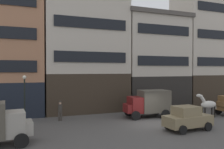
{
  "coord_description": "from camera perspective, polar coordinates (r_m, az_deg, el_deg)",
  "views": [
    {
      "loc": [
        -10.32,
        -16.67,
        4.54
      ],
      "look_at": [
        -3.21,
        1.72,
        4.19
      ],
      "focal_mm": 36.67,
      "sensor_mm": 36.0,
      "label": 1
    }
  ],
  "objects": [
    {
      "name": "ground_plane",
      "position": [
        20.12,
        10.59,
        -12.04
      ],
      "size": [
        120.0,
        120.0,
        0.0
      ],
      "primitive_type": "plane",
      "color": "#4C4947"
    },
    {
      "name": "building_center_left",
      "position": [
        26.28,
        -6.66,
        7.69
      ],
      "size": [
        9.54,
        5.62,
        15.1
      ],
      "color": "#33281E",
      "rests_on": "ground_plane"
    },
    {
      "name": "building_center_right",
      "position": [
        29.57,
        10.09,
        3.51
      ],
      "size": [
        8.71,
        5.62,
        11.58
      ],
      "color": "black",
      "rests_on": "ground_plane"
    },
    {
      "name": "building_far_right",
      "position": [
        34.82,
        21.86,
        8.69
      ],
      "size": [
        8.38,
        5.62,
        18.37
      ],
      "color": "#33281E",
      "rests_on": "ground_plane"
    },
    {
      "name": "draft_horse",
      "position": [
        24.12,
        22.74,
        -6.85
      ],
      "size": [
        2.35,
        0.72,
        2.3
      ],
      "color": "beige",
      "rests_on": "ground_plane"
    },
    {
      "name": "delivery_truck_far",
      "position": [
        22.57,
        9.03,
        -6.93
      ],
      "size": [
        4.48,
        2.45,
        2.62
      ],
      "color": "maroon",
      "rests_on": "ground_plane"
    },
    {
      "name": "sedan_light",
      "position": [
        18.57,
        18.28,
        -10.3
      ],
      "size": [
        3.77,
        2.01,
        1.83
      ],
      "color": "#7A6B4C",
      "rests_on": "ground_plane"
    },
    {
      "name": "pedestrian_officer",
      "position": [
        21.29,
        -12.81,
        -8.63
      ],
      "size": [
        0.51,
        0.51,
        1.79
      ],
      "color": "#38332D",
      "rests_on": "ground_plane"
    },
    {
      "name": "streetlamp_curbside",
      "position": [
        21.21,
        -20.97,
        -4.1
      ],
      "size": [
        0.32,
        0.32,
        4.12
      ],
      "color": "black",
      "rests_on": "ground_plane"
    },
    {
      "name": "fire_hydrant_curbside",
      "position": [
        26.84,
        13.54,
        -7.82
      ],
      "size": [
        0.24,
        0.24,
        0.83
      ],
      "color": "maroon",
      "rests_on": "ground_plane"
    }
  ]
}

